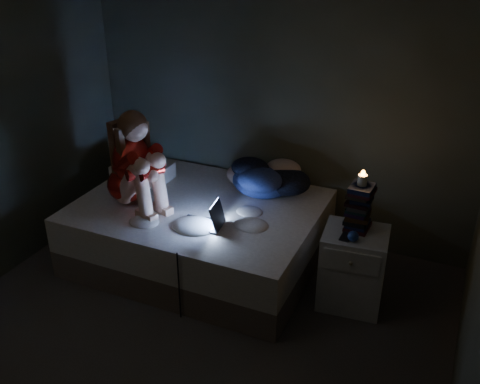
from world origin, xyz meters
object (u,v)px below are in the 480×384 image
Objects in this scene: laptop at (201,213)px; phone at (345,236)px; bed at (200,232)px; woman at (126,157)px; candle at (362,182)px; nightstand at (353,268)px.

laptop reaches higher than phone.
phone is (1.30, -0.15, 0.36)m from bed.
phone is at bearing -6.39° from bed.
woman reaches higher than laptop.
woman reaches higher than candle.
candle reaches higher than laptop.
laptop is at bearing -163.55° from candle.
bed is 0.54m from laptop.
candle reaches higher than nightstand.
woman is 1.91m from candle.
woman reaches higher than phone.
nightstand is at bearing 5.02° from laptop.
candle is (1.89, 0.24, 0.03)m from woman.
phone is (-0.07, -0.09, 0.32)m from nightstand.
laptop is at bearing -163.59° from phone.
candle is at bearing 25.93° from woman.
laptop is at bearing 10.96° from woman.
bed is 3.18× the size of nightstand.
woman is at bearing -170.11° from phone.
woman is 1.34× the size of nightstand.
laptop is 1.25m from nightstand.
bed is 14.36× the size of phone.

